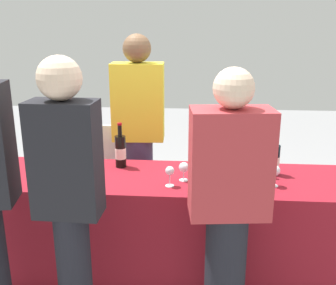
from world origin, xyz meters
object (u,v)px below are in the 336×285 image
at_px(wine_bottle_0, 121,151).
at_px(wine_glass_2, 184,168).
at_px(wine_glass_4, 255,172).
at_px(wine_glass_5, 275,171).
at_px(wine_bottle_1, 216,156).
at_px(guest_2, 228,203).
at_px(wine_glass_0, 82,166).
at_px(wine_glass_1, 170,172).
at_px(server_pouring, 139,130).
at_px(wine_bottle_2, 229,158).
at_px(wine_bottle_4, 274,160).
at_px(guest_1, 69,197).
at_px(wine_bottle_3, 258,160).
at_px(wine_glass_3, 229,175).
at_px(menu_board, 93,172).

distance_m(wine_bottle_0, wine_glass_2, 0.54).
bearing_deg(wine_glass_4, wine_glass_5, 10.64).
relative_size(wine_bottle_1, guest_2, 0.20).
relative_size(wine_glass_0, wine_glass_1, 0.99).
xyz_separation_m(wine_glass_2, server_pouring, (-0.41, 0.69, 0.08)).
height_order(wine_glass_2, wine_glass_4, wine_glass_4).
height_order(wine_bottle_2, wine_glass_0, wine_bottle_2).
relative_size(wine_bottle_4, guest_1, 0.18).
bearing_deg(guest_2, wine_bottle_1, 86.95).
height_order(wine_bottle_3, wine_glass_1, wine_bottle_3).
xyz_separation_m(wine_bottle_2, guest_2, (-0.05, -0.68, -0.03)).
bearing_deg(wine_glass_1, wine_glass_5, 4.53).
xyz_separation_m(wine_bottle_2, server_pouring, (-0.73, 0.53, 0.05)).
bearing_deg(wine_bottle_4, wine_glass_2, -165.32).
bearing_deg(wine_bottle_2, wine_glass_3, -95.03).
distance_m(wine_bottle_1, wine_glass_2, 0.29).
distance_m(wine_bottle_1, wine_glass_1, 0.42).
xyz_separation_m(wine_glass_3, guest_2, (-0.03, -0.40, -0.01)).
height_order(wine_bottle_2, guest_2, guest_2).
height_order(wine_glass_0, menu_board, menu_board).
bearing_deg(wine_glass_2, wine_glass_0, -177.65).
height_order(wine_bottle_0, guest_2, guest_2).
bearing_deg(wine_glass_3, wine_bottle_3, 49.31).
bearing_deg(wine_glass_4, server_pouring, 139.01).
bearing_deg(server_pouring, guest_1, 80.25).
relative_size(wine_glass_0, menu_board, 0.15).
relative_size(wine_glass_1, menu_board, 0.15).
height_order(wine_bottle_3, server_pouring, server_pouring).
bearing_deg(wine_bottle_0, wine_glass_2, -26.18).
bearing_deg(wine_glass_1, wine_glass_4, 3.09).
distance_m(wine_bottle_3, wine_glass_4, 0.21).
xyz_separation_m(wine_glass_1, guest_2, (0.35, -0.41, -0.01)).
bearing_deg(wine_bottle_4, wine_glass_4, -123.90).
relative_size(wine_glass_5, guest_1, 0.09).
distance_m(wine_bottle_4, server_pouring, 1.16).
xyz_separation_m(wine_bottle_0, wine_glass_2, (0.48, -0.24, -0.03)).
height_order(wine_glass_3, guest_2, guest_2).
relative_size(wine_glass_0, guest_1, 0.08).
xyz_separation_m(wine_bottle_4, server_pouring, (-1.04, 0.52, 0.06)).
height_order(wine_bottle_0, wine_glass_5, wine_bottle_0).
relative_size(wine_glass_3, guest_1, 0.08).
height_order(wine_bottle_1, wine_glass_2, wine_bottle_1).
relative_size(wine_bottle_3, menu_board, 0.34).
relative_size(wine_bottle_2, wine_glass_2, 2.52).
relative_size(wine_bottle_3, wine_glass_0, 2.27).
bearing_deg(menu_board, wine_glass_2, -42.31).
bearing_deg(wine_bottle_0, menu_board, 121.70).
bearing_deg(wine_bottle_0, guest_2, -45.51).
xyz_separation_m(wine_bottle_2, wine_glass_2, (-0.32, -0.16, -0.03)).
relative_size(wine_glass_0, wine_glass_4, 0.92).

